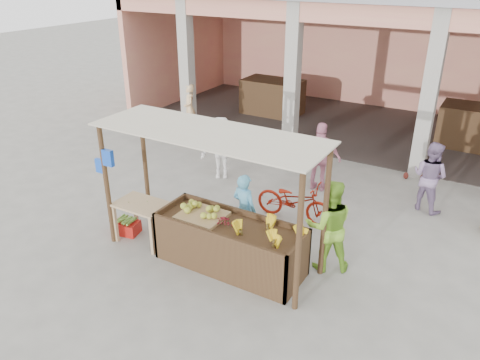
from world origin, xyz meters
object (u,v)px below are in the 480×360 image
Objects in this scene: vendor_blue at (244,207)px; side_table at (142,210)px; fruit_stall at (230,246)px; vendor_green at (329,224)px; motorcycle at (294,200)px; red_crate at (127,227)px.

side_table is at bearing 38.15° from vendor_blue.
side_table reaches higher than fruit_stall.
vendor_blue is at bearing -27.71° from vendor_green.
vendor_green is 1.01× the size of motorcycle.
vendor_blue reaches higher than fruit_stall.
vendor_green reaches higher than side_table.
vendor_green reaches higher than fruit_stall.
side_table is at bearing 134.31° from motorcycle.
vendor_blue is (2.17, 0.88, 0.63)m from red_crate.
vendor_green is (3.79, 0.92, 0.75)m from red_crate.
motorcycle is (2.13, 2.19, -0.22)m from side_table.
fruit_stall is 0.87m from vendor_blue.
vendor_green is at bearing 1.86° from red_crate.
vendor_green is at bearing 15.61° from side_table.
vendor_blue is 0.86× the size of vendor_green.
side_table is at bearing -175.74° from fruit_stall.
fruit_stall is 2.60× the size of side_table.
fruit_stall is 1.72× the size of vendor_blue.
vendor_blue reaches higher than red_crate.
side_table is 0.73m from red_crate.
red_crate is at bearing -15.41° from vendor_green.
vendor_blue is at bearing 28.08° from side_table.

